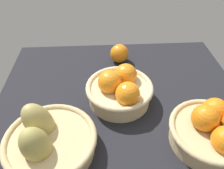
% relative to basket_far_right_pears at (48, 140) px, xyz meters
% --- Properties ---
extents(market_tray, '(0.84, 0.72, 0.03)m').
position_rel_basket_far_right_pears_xyz_m(market_tray, '(-0.21, -0.19, -0.06)').
color(market_tray, black).
rests_on(market_tray, ground).
extents(basket_far_right_pears, '(0.24, 0.24, 0.14)m').
position_rel_basket_far_right_pears_xyz_m(basket_far_right_pears, '(0.00, 0.00, 0.00)').
color(basket_far_right_pears, tan).
rests_on(basket_far_right_pears, market_tray).
extents(basket_far_left, '(0.22, 0.22, 0.12)m').
position_rel_basket_far_right_pears_xyz_m(basket_far_left, '(-0.44, -0.00, 0.01)').
color(basket_far_left, tan).
rests_on(basket_far_left, market_tray).
extents(basket_center, '(0.22, 0.22, 0.12)m').
position_rel_basket_far_right_pears_xyz_m(basket_center, '(-0.20, -0.18, 0.01)').
color(basket_center, '#D3BC8C').
rests_on(basket_center, market_tray).
extents(loose_orange_front_gap, '(0.08, 0.08, 0.08)m').
position_rel_basket_far_right_pears_xyz_m(loose_orange_front_gap, '(-0.22, -0.41, -0.00)').
color(loose_orange_front_gap, orange).
rests_on(loose_orange_front_gap, market_tray).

